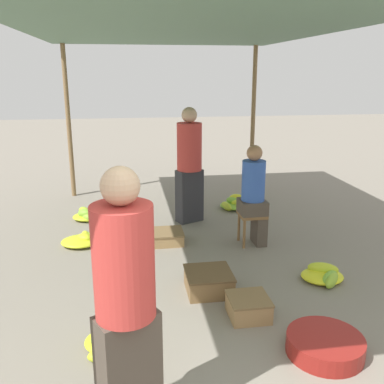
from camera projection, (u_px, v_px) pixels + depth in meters
name	position (u px, v px, depth m)	size (l,w,h in m)	color
canopy_post_back_left	(69.00, 123.00, 7.56)	(0.08, 0.08, 2.68)	olive
canopy_post_back_right	(253.00, 120.00, 8.06)	(0.08, 0.08, 2.68)	olive
canopy_tarp	(186.00, 25.00, 4.63)	(3.78, 6.32, 0.04)	#567A60
vendor_foreground	(126.00, 301.00, 2.56)	(0.49, 0.49, 1.72)	#4C4238
stool	(252.00, 219.00, 5.62)	(0.34, 0.34, 0.43)	brown
vendor_seated	(254.00, 194.00, 5.53)	(0.35, 0.35, 1.33)	#4C4238
basin_black	(325.00, 345.00, 3.46)	(0.62, 0.62, 0.15)	maroon
banana_pile_left_0	(110.00, 340.00, 3.52)	(0.45, 0.47, 0.28)	#B3CC2C
banana_pile_left_1	(85.00, 239.00, 5.69)	(0.61, 0.45, 0.16)	#8EBD33
banana_pile_left_2	(88.00, 215.00, 6.62)	(0.53, 0.46, 0.19)	#8BBC33
banana_pile_left_3	(112.00, 204.00, 7.22)	(0.62, 0.64, 0.15)	#8ABC33
banana_pile_right_0	(324.00, 275.00, 4.68)	(0.47, 0.59, 0.18)	#79B536
banana_pile_right_1	(235.00, 204.00, 7.16)	(0.56, 0.51, 0.22)	yellow
crate_near	(167.00, 237.00, 5.72)	(0.43, 0.43, 0.16)	#9E7A4C
crate_mid	(248.00, 307.00, 3.98)	(0.38, 0.38, 0.20)	#9E7A4C
crate_far	(209.00, 282.00, 4.44)	(0.48, 0.48, 0.22)	brown
shopper_walking_mid	(189.00, 164.00, 6.34)	(0.49, 0.49, 1.73)	#2D2D33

